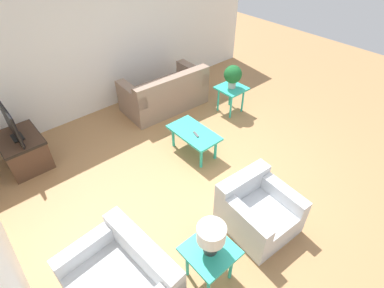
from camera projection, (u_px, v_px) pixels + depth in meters
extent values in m
plane|color=#A87A4C|center=(217.00, 172.00, 4.97)|extent=(14.00, 14.00, 0.00)
cube|color=white|center=(112.00, 40.00, 5.90)|extent=(0.12, 7.20, 2.70)
cube|color=gray|center=(164.00, 97.00, 6.41)|extent=(0.99, 1.76, 0.44)
cube|color=gray|center=(173.00, 86.00, 5.93)|extent=(0.28, 1.73, 0.40)
cube|color=gray|center=(192.00, 72.00, 6.56)|extent=(0.92, 0.24, 0.26)
cube|color=gray|center=(131.00, 94.00, 5.83)|extent=(0.92, 0.24, 0.26)
cube|color=silver|center=(258.00, 216.00, 4.04)|extent=(0.95, 0.90, 0.39)
cube|color=silver|center=(243.00, 183.00, 4.04)|extent=(0.26, 0.85, 0.31)
cube|color=silver|center=(243.00, 215.00, 3.70)|extent=(0.90, 0.22, 0.20)
cube|color=silver|center=(279.00, 190.00, 4.01)|extent=(0.90, 0.22, 0.20)
cube|color=silver|center=(121.00, 287.00, 3.30)|extent=(1.24, 0.99, 0.39)
cube|color=silver|center=(142.00, 250.00, 3.27)|extent=(1.18, 0.29, 0.31)
cube|color=silver|center=(91.00, 244.00, 3.39)|extent=(0.23, 0.90, 0.20)
cube|color=#2DB79E|center=(194.00, 133.00, 5.10)|extent=(0.92, 0.51, 0.04)
cylinder|color=#2DB79E|center=(215.00, 149.00, 5.11)|extent=(0.05, 0.05, 0.41)
cylinder|color=#2DB79E|center=(187.00, 130.00, 5.54)|extent=(0.05, 0.05, 0.41)
cylinder|color=#2DB79E|center=(201.00, 158.00, 4.94)|extent=(0.05, 0.05, 0.41)
cylinder|color=#2DB79E|center=(173.00, 137.00, 5.37)|extent=(0.05, 0.05, 0.41)
cube|color=#2DB79E|center=(232.00, 88.00, 6.06)|extent=(0.53, 0.53, 0.04)
cylinder|color=#2DB79E|center=(243.00, 101.00, 6.22)|extent=(0.04, 0.04, 0.52)
cylinder|color=#2DB79E|center=(230.00, 94.00, 6.43)|extent=(0.04, 0.04, 0.52)
cylinder|color=#2DB79E|center=(231.00, 107.00, 6.04)|extent=(0.04, 0.04, 0.52)
cylinder|color=#2DB79E|center=(218.00, 100.00, 6.25)|extent=(0.04, 0.04, 0.52)
cube|color=#2DB79E|center=(210.00, 251.00, 3.26)|extent=(0.53, 0.53, 0.04)
cylinder|color=#2DB79E|center=(231.00, 266.00, 3.43)|extent=(0.04, 0.04, 0.52)
cylinder|color=#2DB79E|center=(210.00, 245.00, 3.64)|extent=(0.04, 0.04, 0.52)
cylinder|color=#2DB79E|center=(208.00, 286.00, 3.25)|extent=(0.04, 0.04, 0.52)
cylinder|color=#2DB79E|center=(187.00, 263.00, 3.46)|extent=(0.04, 0.04, 0.52)
cube|color=#4C3323|center=(24.00, 151.00, 4.97)|extent=(0.82, 0.61, 0.55)
cube|color=black|center=(18.00, 139.00, 4.80)|extent=(0.84, 0.63, 0.04)
cube|color=black|center=(17.00, 137.00, 4.78)|extent=(0.25, 0.16, 0.02)
cube|color=black|center=(10.00, 123.00, 4.60)|extent=(0.76, 0.02, 0.56)
cube|color=black|center=(11.00, 123.00, 4.61)|extent=(0.73, 0.04, 0.53)
cylinder|color=#B2ADA3|center=(232.00, 84.00, 6.00)|extent=(0.15, 0.15, 0.14)
sphere|color=#195B28|center=(233.00, 74.00, 5.86)|extent=(0.36, 0.36, 0.36)
cylinder|color=#333333|center=(210.00, 244.00, 3.18)|extent=(0.16, 0.16, 0.22)
cylinder|color=white|center=(211.00, 233.00, 3.06)|extent=(0.31, 0.31, 0.19)
cube|color=#4C4C51|center=(196.00, 134.00, 5.02)|extent=(0.16, 0.08, 0.02)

